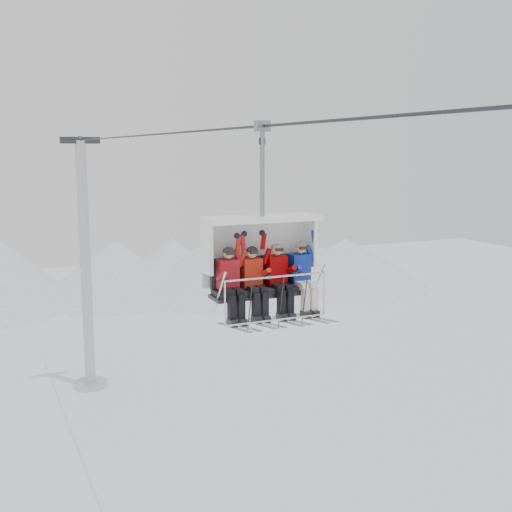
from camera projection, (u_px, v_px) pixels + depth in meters
name	position (u px, v px, depth m)	size (l,w,h in m)	color
ridgeline	(25.00, 274.00, 52.04)	(72.00, 21.00, 7.00)	white
lift_tower_right	(86.00, 283.00, 34.18)	(2.00, 1.80, 13.48)	#B8BABF
haul_cable	(256.00, 127.00, 13.17)	(0.06, 0.06, 50.00)	#2D2D32
chairlift_carrier	(260.00, 253.00, 13.44)	(2.42, 1.17, 3.98)	black
skier_far_left	(230.00, 281.00, 12.92)	(0.41, 1.69, 1.65)	#B31821
skier_center_left	(254.00, 279.00, 13.13)	(0.40, 1.69, 1.61)	red
skier_center_right	(279.00, 277.00, 13.37)	(0.41, 1.69, 1.65)	#A60204
skier_far_right	(302.00, 274.00, 13.59)	(0.41, 1.69, 1.65)	#1433AB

